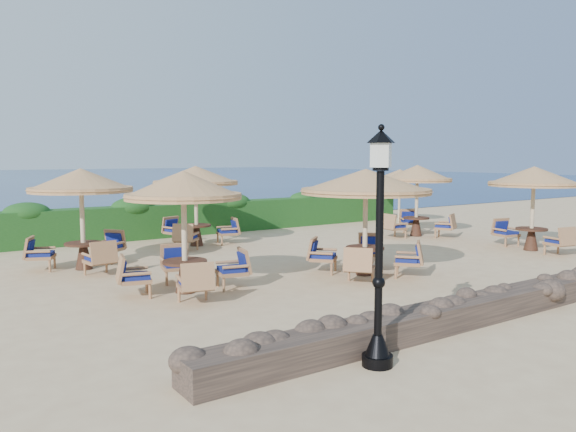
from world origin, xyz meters
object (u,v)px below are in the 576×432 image
(cafe_set_1, at_px, (366,198))
(cafe_set_4, at_px, (196,188))
(cafe_set_5, at_px, (417,187))
(cafe_set_0, at_px, (184,213))
(cafe_set_3, at_px, (82,198))
(extra_parasol, at_px, (400,175))
(cafe_set_2, at_px, (534,187))
(lamp_post, at_px, (379,258))

(cafe_set_1, distance_m, cafe_set_4, 6.79)
(cafe_set_5, bearing_deg, cafe_set_0, -162.88)
(cafe_set_1, distance_m, cafe_set_3, 7.33)
(cafe_set_1, bearing_deg, cafe_set_4, 102.66)
(cafe_set_3, height_order, cafe_set_4, same)
(extra_parasol, relative_size, cafe_set_3, 0.87)
(cafe_set_2, xyz_separation_m, cafe_set_4, (-8.35, 6.81, -0.09))
(lamp_post, bearing_deg, cafe_set_5, 40.67)
(cafe_set_5, bearing_deg, lamp_post, -139.33)
(cafe_set_3, bearing_deg, cafe_set_5, -2.70)
(cafe_set_2, distance_m, cafe_set_3, 13.41)
(extra_parasol, bearing_deg, lamp_post, -136.40)
(cafe_set_0, relative_size, cafe_set_5, 1.04)
(cafe_set_0, bearing_deg, lamp_post, -85.27)
(cafe_set_1, relative_size, cafe_set_4, 1.14)
(cafe_set_1, xyz_separation_m, cafe_set_5, (6.29, 4.13, -0.08))
(cafe_set_0, height_order, cafe_set_4, same)
(cafe_set_0, bearing_deg, extra_parasol, 26.30)
(cafe_set_2, xyz_separation_m, cafe_set_3, (-12.49, 4.88, -0.13))
(lamp_post, height_order, cafe_set_3, lamp_post)
(cafe_set_4, bearing_deg, cafe_set_2, -39.21)
(extra_parasol, xyz_separation_m, cafe_set_5, (-2.29, -3.14, -0.32))
(cafe_set_0, height_order, cafe_set_2, same)
(extra_parasol, xyz_separation_m, cafe_set_3, (-14.21, -2.57, -0.29))
(lamp_post, xyz_separation_m, cafe_set_4, (2.53, 11.36, 0.36))
(lamp_post, relative_size, cafe_set_3, 1.20)
(cafe_set_3, xyz_separation_m, cafe_set_4, (4.14, 1.93, 0.04))
(cafe_set_2, bearing_deg, cafe_set_0, 174.95)
(lamp_post, height_order, cafe_set_5, lamp_post)
(cafe_set_3, distance_m, cafe_set_5, 11.94)
(extra_parasol, bearing_deg, cafe_set_5, -126.08)
(cafe_set_0, bearing_deg, cafe_set_5, 17.12)
(cafe_set_3, xyz_separation_m, cafe_set_5, (11.92, -0.56, -0.03))
(cafe_set_1, xyz_separation_m, cafe_set_4, (-1.49, 6.63, -0.01))
(lamp_post, xyz_separation_m, extra_parasol, (12.60, 12.00, 0.62))
(extra_parasol, height_order, cafe_set_0, cafe_set_0)
(cafe_set_1, height_order, cafe_set_5, same)
(cafe_set_3, bearing_deg, cafe_set_2, -21.35)
(lamp_post, relative_size, cafe_set_5, 1.19)
(lamp_post, xyz_separation_m, cafe_set_3, (-1.61, 9.43, 0.32))
(lamp_post, relative_size, cafe_set_0, 1.15)
(cafe_set_2, bearing_deg, cafe_set_5, 97.51)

